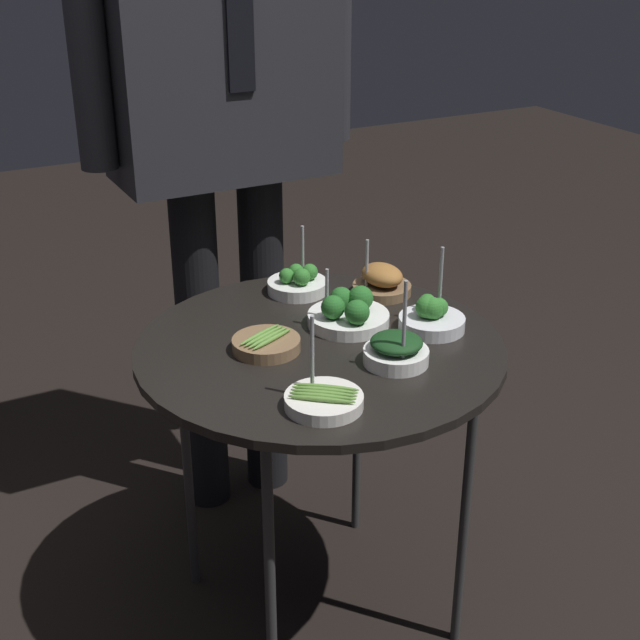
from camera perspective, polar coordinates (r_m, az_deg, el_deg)
name	(u,v)px	position (r m, az deg, el deg)	size (l,w,h in m)	color
ground_plane	(320,608)	(2.07, 0.00, -17.93)	(8.00, 8.00, 0.00)	black
serving_cart	(320,363)	(1.72, 0.00, -2.79)	(0.71, 0.71, 0.66)	black
bowl_broccoli_front_center	(348,313)	(1.76, 1.83, 0.47)	(0.16, 0.16, 0.12)	white
bowl_broccoli_back_right	(298,283)	(1.91, -1.42, 2.40)	(0.13, 0.13, 0.14)	white
bowl_asparagus_front_right	(266,344)	(1.67, -3.46, -1.53)	(0.13, 0.13, 0.03)	brown
bowl_broccoli_front_left	(432,317)	(1.76, 7.15, 0.22)	(0.13, 0.13, 0.16)	silver
bowl_spinach_near_rim	(396,350)	(1.62, 4.90, -1.95)	(0.12, 0.12, 0.18)	white
bowl_roast_far_rim	(382,282)	(1.91, 3.98, 2.47)	(0.13, 0.13, 0.13)	brown
bowl_asparagus_back_left	(324,400)	(1.48, 0.23, -5.12)	(0.13, 0.13, 0.15)	silver
waiter_figure	(220,66)	(2.01, -6.43, 15.85)	(0.64, 0.24, 1.73)	black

